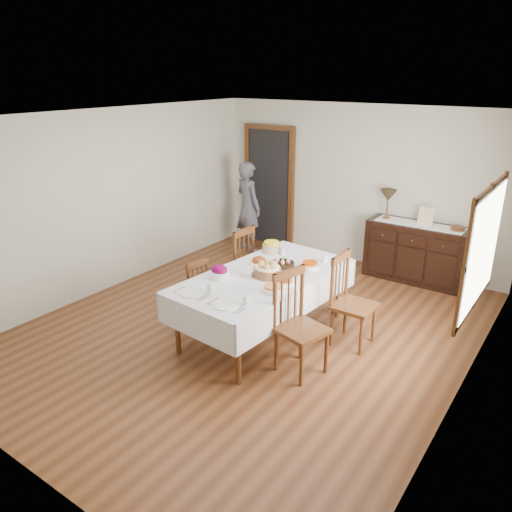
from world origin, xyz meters
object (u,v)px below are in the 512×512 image
Objects in this scene: table_lamp at (388,196)px; sideboard at (416,253)px; chair_left_far at (236,264)px; chair_right_near at (298,322)px; dining_table at (264,282)px; chair_left_near at (192,291)px; person at (248,204)px; chair_right_far at (350,300)px.

sideboard is at bearing -1.10° from table_lamp.
chair_left_far is 0.97× the size of chair_right_near.
chair_left_near is (-0.90, -0.29, -0.25)m from dining_table.
chair_left_near reaches higher than dining_table.
person reaches higher than table_lamp.
chair_left_far is 2.39× the size of table_lamp.
chair_right_far is 2.39× the size of table_lamp.
dining_table is at bearing 58.42° from chair_left_far.
chair_left_near is at bearing -1.89° from chair_left_far.
chair_left_far is (0.06, 0.85, 0.11)m from chair_left_near.
chair_right_near reaches higher than chair_left_far.
sideboard is 0.88× the size of person.
chair_right_far is at bearing 29.18° from dining_table.
person is at bearing -146.95° from chair_left_far.
person is at bearing -173.39° from sideboard.
chair_left_far is 1.00× the size of chair_right_far.
chair_left_near is at bearing -157.31° from dining_table.
chair_right_near is 3.93m from person.
chair_right_near is at bearing 90.59° from chair_left_near.
table_lamp is (1.28, 2.20, 0.71)m from chair_left_far.
sideboard is at bearing 10.35° from chair_right_near.
person reaches higher than dining_table.
dining_table is 1.40× the size of person.
chair_left_near is at bearing -121.56° from sideboard.
chair_right_far reaches higher than sideboard.
sideboard is at bearing 75.64° from dining_table.
chair_right_far reaches higher than chair_left_far.
person is (-1.12, 1.85, 0.30)m from chair_left_far.
chair_left_far is at bearing 72.33° from chair_right_near.
chair_left_far is at bearing 151.50° from dining_table.
sideboard is (0.96, 2.75, -0.25)m from dining_table.
chair_left_near is at bearing 99.41° from chair_right_near.
table_lamp is at bearing -151.18° from person.
chair_right_near is at bearing 59.72° from chair_left_far.
chair_right_near is at bearing 154.07° from person.
sideboard is at bearing 154.09° from chair_left_near.
chair_left_near is at bearing 132.06° from person.
person is 3.73× the size of table_lamp.
person reaches higher than chair_left_far.
person reaches higher than chair_left_near.
chair_right_near reaches higher than dining_table.
person is at bearing -152.83° from chair_left_near.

